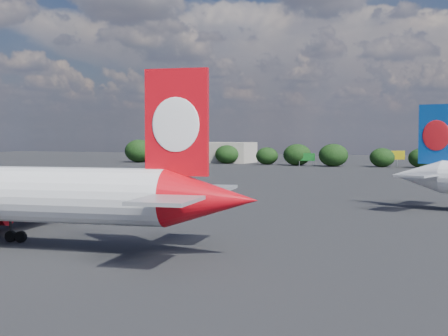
% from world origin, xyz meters
% --- Properties ---
extents(ground, '(500.00, 500.00, 0.00)m').
position_xyz_m(ground, '(0.00, 60.00, 0.00)').
color(ground, black).
rests_on(ground, ground).
extents(terminal_building, '(42.00, 16.00, 8.00)m').
position_xyz_m(terminal_building, '(-65.00, 192.00, 4.00)').
color(terminal_building, gray).
rests_on(terminal_building, ground).
extents(highway_sign, '(6.00, 0.30, 4.50)m').
position_xyz_m(highway_sign, '(-18.00, 176.00, 3.13)').
color(highway_sign, '#156A21').
rests_on(highway_sign, ground).
extents(billboard_yellow, '(5.00, 0.30, 5.50)m').
position_xyz_m(billboard_yellow, '(12.00, 182.00, 3.87)').
color(billboard_yellow, gold).
rests_on(billboard_yellow, ground).
extents(horizon_treeline, '(200.57, 15.13, 9.19)m').
position_xyz_m(horizon_treeline, '(8.10, 179.09, 4.04)').
color(horizon_treeline, black).
rests_on(horizon_treeline, ground).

